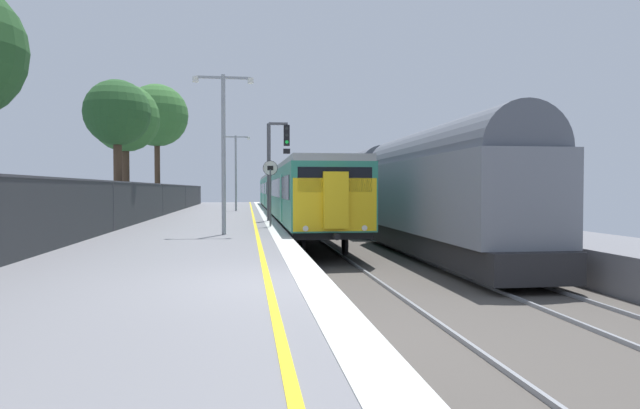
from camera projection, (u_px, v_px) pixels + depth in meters
ground at (446, 315)px, 9.32m from camera, size 17.40×110.00×1.21m
commuter_train_at_platform at (288, 193)px, 38.16m from camera, size 2.83×42.05×3.81m
freight_train_adjacent_track at (388, 188)px, 26.78m from camera, size 2.60×28.18×4.65m
signal_gantry at (275, 159)px, 26.29m from camera, size 1.10×0.24×4.68m
speed_limit_sign at (270, 185)px, 22.25m from camera, size 0.59×0.08×2.66m
platform_lamp_mid at (223, 140)px, 18.34m from camera, size 2.00×0.20×5.31m
platform_lamp_far at (236, 166)px, 38.51m from camera, size 2.00×0.20×5.24m
background_tree_left at (156, 117)px, 41.35m from camera, size 4.64×4.64×9.35m
background_tree_centre at (126, 120)px, 31.17m from camera, size 3.82×3.82×7.45m
background_tree_right at (116, 116)px, 24.06m from camera, size 2.86×2.86×6.29m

